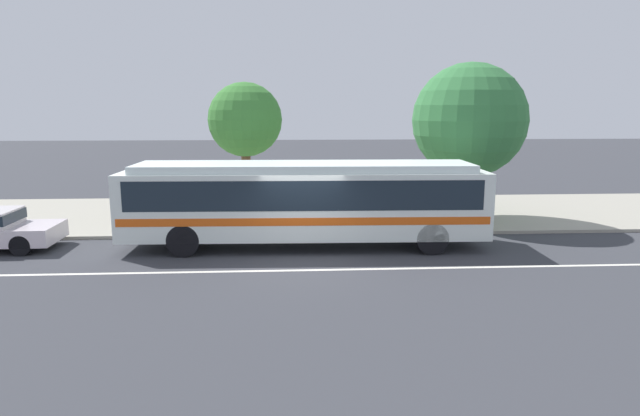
% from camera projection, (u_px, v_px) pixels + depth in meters
% --- Properties ---
extents(ground_plane, '(120.00, 120.00, 0.00)m').
position_uv_depth(ground_plane, '(303.00, 262.00, 16.09)').
color(ground_plane, '#36383E').
extents(sidewalk_slab, '(60.00, 8.00, 0.12)m').
position_uv_depth(sidewalk_slab, '(299.00, 213.00, 23.13)').
color(sidewalk_slab, '#9E998A').
rests_on(sidewalk_slab, ground_plane).
extents(lane_stripe_center, '(56.00, 0.16, 0.01)m').
position_uv_depth(lane_stripe_center, '(304.00, 270.00, 15.30)').
color(lane_stripe_center, silver).
rests_on(lane_stripe_center, ground_plane).
extents(transit_bus, '(11.61, 2.75, 2.74)m').
position_uv_depth(transit_bus, '(305.00, 198.00, 17.61)').
color(transit_bus, silver).
rests_on(transit_bus, ground_plane).
extents(pedestrian_waiting_near_sign, '(0.42, 0.42, 1.72)m').
position_uv_depth(pedestrian_waiting_near_sign, '(173.00, 199.00, 20.35)').
color(pedestrian_waiting_near_sign, '#383643').
rests_on(pedestrian_waiting_near_sign, sidewalk_slab).
extents(street_tree_near_stop, '(2.95, 2.95, 5.35)m').
position_uv_depth(street_tree_near_stop, '(245.00, 121.00, 21.75)').
color(street_tree_near_stop, brown).
rests_on(street_tree_near_stop, sidewalk_slab).
extents(street_tree_mid_block, '(4.40, 4.40, 6.07)m').
position_uv_depth(street_tree_mid_block, '(469.00, 120.00, 21.11)').
color(street_tree_mid_block, brown).
rests_on(street_tree_mid_block, sidewalk_slab).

